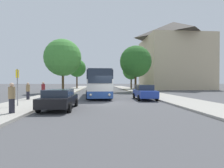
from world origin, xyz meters
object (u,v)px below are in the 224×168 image
pedestrian_waiting_near (12,98)px  tree_right_mid (136,62)px  tree_right_near (131,71)px  pedestrian_waiting_far (28,91)px  bus_front (98,83)px  tree_left_near (63,58)px  parked_car_left_curb (59,99)px  parked_car_right_near (144,92)px  bus_middle (98,82)px  pedestrian_walking_back (43,90)px  tree_left_far (77,68)px  bus_stop_sign (17,83)px

pedestrian_waiting_near → tree_right_mid: size_ratio=0.20×
tree_right_near → pedestrian_waiting_far: bearing=-120.4°
bus_front → tree_right_near: tree_right_near is taller
pedestrian_waiting_far → tree_right_near: 30.55m
tree_left_near → parked_car_left_curb: bearing=-79.5°
bus_front → tree_left_near: size_ratio=1.32×
parked_car_right_near → pedestrian_waiting_near: bearing=41.9°
bus_front → parked_car_right_near: (4.95, -4.29, -0.92)m
parked_car_right_near → pedestrian_waiting_far: pedestrian_waiting_far is taller
tree_right_near → tree_right_mid: (-1.46, -12.07, 1.01)m
bus_middle → parked_car_right_near: 20.33m
tree_left_near → tree_right_mid: (12.97, 1.56, -0.36)m
parked_car_right_near → pedestrian_walking_back: size_ratio=2.60×
parked_car_right_near → pedestrian_waiting_far: 11.95m
tree_right_near → bus_front: bearing=-111.3°
tree_left_near → tree_left_far: bearing=89.7°
bus_stop_sign → pedestrian_waiting_near: (1.05, -3.04, -0.81)m
bus_stop_sign → pedestrian_walking_back: bearing=86.5°
bus_front → bus_stop_sign: size_ratio=4.40×
tree_left_far → parked_car_right_near: bearing=-70.4°
pedestrian_walking_back → tree_left_far: bearing=-130.8°
bus_middle → bus_stop_sign: size_ratio=3.79×
parked_car_right_near → bus_stop_sign: 12.04m
tree_left_near → tree_left_far: 18.55m
pedestrian_waiting_near → tree_left_far: 39.12m
parked_car_right_near → tree_right_near: bearing=-95.5°
pedestrian_waiting_far → tree_left_far: (1.03, 31.07, 4.71)m
pedestrian_waiting_near → tree_right_near: bearing=-83.7°
parked_car_right_near → pedestrian_waiting_far: bearing=4.1°
pedestrian_walking_back → tree_right_near: (13.95, 25.87, 3.63)m
bus_front → pedestrian_walking_back: bus_front is taller
bus_middle → pedestrian_walking_back: bus_middle is taller
bus_stop_sign → tree_right_near: 34.12m
bus_stop_sign → tree_right_near: size_ratio=0.40×
tree_right_near → tree_right_mid: bearing=-96.9°
bus_stop_sign → tree_right_near: tree_right_near is taller
bus_stop_sign → bus_front: bearing=58.0°
bus_stop_sign → pedestrian_walking_back: 5.06m
parked_car_right_near → pedestrian_waiting_near: size_ratio=2.70×
tree_left_far → tree_left_near: bearing=-90.3°
bus_front → parked_car_right_near: bearing=-42.6°
parked_car_left_curb → tree_right_near: size_ratio=0.67×
bus_middle → pedestrian_walking_back: size_ratio=5.80×
parked_car_left_curb → tree_right_near: (11.06, 31.76, 3.94)m
pedestrian_waiting_near → tree_right_mid: tree_right_mid is taller
parked_car_left_curb → tree_left_far: 37.16m
pedestrian_waiting_near → pedestrian_waiting_far: size_ratio=1.01×
bus_middle → pedestrian_waiting_far: (-6.89, -20.10, -0.85)m
bus_front → parked_car_left_curb: bus_front is taller
pedestrian_walking_back → tree_left_far: tree_left_far is taller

